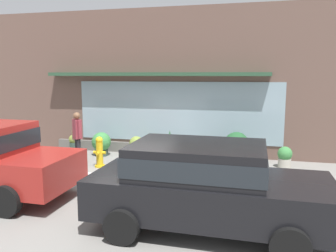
# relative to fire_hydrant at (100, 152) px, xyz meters

# --- Properties ---
(ground_plane) EXTENTS (60.00, 60.00, 0.00)m
(ground_plane) POSITION_rel_fire_hydrant_xyz_m (1.13, -0.90, -0.45)
(ground_plane) COLOR gray
(curb_strip) EXTENTS (14.00, 0.24, 0.12)m
(curb_strip) POSITION_rel_fire_hydrant_xyz_m (1.13, -1.10, -0.39)
(curb_strip) COLOR #B2B2AD
(curb_strip) RESTS_ON ground_plane
(storefront) EXTENTS (14.00, 0.81, 4.97)m
(storefront) POSITION_rel_fire_hydrant_xyz_m (1.14, 2.28, 1.98)
(storefront) COLOR brown
(storefront) RESTS_ON ground_plane
(fire_hydrant) EXTENTS (0.38, 0.34, 0.93)m
(fire_hydrant) POSITION_rel_fire_hydrant_xyz_m (0.00, 0.00, 0.00)
(fire_hydrant) COLOR gold
(fire_hydrant) RESTS_ON ground_plane
(pedestrian_with_handbag) EXTENTS (0.51, 0.48, 1.61)m
(pedestrian_with_handbag) POSITION_rel_fire_hydrant_xyz_m (-0.83, 0.21, 0.47)
(pedestrian_with_handbag) COLOR #232328
(pedestrian_with_handbag) RESTS_ON ground_plane
(parked_car_black) EXTENTS (4.22, 2.03, 1.56)m
(parked_car_black) POSITION_rel_fire_hydrant_xyz_m (3.62, -3.41, 0.43)
(parked_car_black) COLOR black
(parked_car_black) RESTS_ON ground_plane
(potted_plant_window_center) EXTENTS (0.33, 0.33, 0.66)m
(potted_plant_window_center) POSITION_rel_fire_hydrant_xyz_m (-1.70, 1.50, -0.10)
(potted_plant_window_center) COLOR #33473D
(potted_plant_window_center) RESTS_ON ground_plane
(potted_plant_doorstep) EXTENTS (0.47, 0.47, 0.73)m
(potted_plant_doorstep) POSITION_rel_fire_hydrant_xyz_m (0.70, 1.33, -0.06)
(potted_plant_doorstep) COLOR #4C4C51
(potted_plant_doorstep) RESTS_ON ground_plane
(potted_plant_window_left) EXTENTS (0.34, 0.34, 0.93)m
(potted_plant_window_left) POSITION_rel_fire_hydrant_xyz_m (1.79, 1.57, -0.01)
(potted_plant_window_left) COLOR #9E6042
(potted_plant_window_left) RESTS_ON ground_plane
(potted_plant_corner_tall) EXTENTS (0.43, 0.43, 0.64)m
(potted_plant_corner_tall) POSITION_rel_fire_hydrant_xyz_m (5.39, 1.24, -0.12)
(potted_plant_corner_tall) COLOR #B7B2A3
(potted_plant_corner_tall) RESTS_ON ground_plane
(potted_plant_low_front) EXTENTS (0.36, 0.36, 0.59)m
(potted_plant_low_front) POSITION_rel_fire_hydrant_xyz_m (3.15, 1.55, -0.16)
(potted_plant_low_front) COLOR #B7B2A3
(potted_plant_low_front) RESTS_ON ground_plane
(potted_plant_near_hydrant) EXTENTS (0.65, 0.65, 0.81)m
(potted_plant_near_hydrant) POSITION_rel_fire_hydrant_xyz_m (-0.57, 1.36, -0.02)
(potted_plant_near_hydrant) COLOR #33473D
(potted_plant_near_hydrant) RESTS_ON ground_plane
(potted_plant_window_right) EXTENTS (0.78, 0.78, 1.00)m
(potted_plant_window_right) POSITION_rel_fire_hydrant_xyz_m (3.96, 1.34, 0.10)
(potted_plant_window_right) COLOR #B7B2A3
(potted_plant_window_right) RESTS_ON ground_plane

